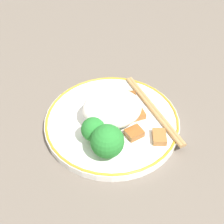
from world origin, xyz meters
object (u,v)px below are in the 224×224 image
Objects in this scene: broccoli_back_left at (93,130)px; chopsticks at (153,109)px; broccoli_back_center at (107,141)px; plate at (112,122)px.

broccoli_back_left is 0.14m from chopsticks.
chopsticks is (0.11, 0.08, -0.03)m from broccoli_back_center.
broccoli_back_center reaches higher than plate.
broccoli_back_center is (-0.02, -0.08, 0.04)m from plate.
chopsticks is at bearing 6.16° from plate.
broccoli_back_left reaches higher than plate.
chopsticks is at bearing 22.71° from broccoli_back_left.
broccoli_back_left is at bearing 119.06° from broccoli_back_center.
plate is 0.07m from broccoli_back_left.
plate is at bearing 73.31° from broccoli_back_center.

